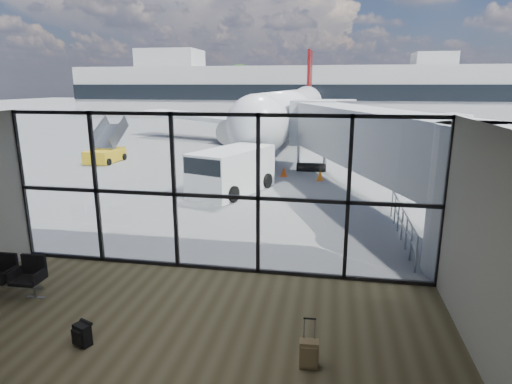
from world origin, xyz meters
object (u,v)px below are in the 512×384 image
(seating_row, at_px, (2,272))
(mobile_stairs, at_px, (106,153))
(backpack, at_px, (82,335))
(service_van, at_px, (231,170))
(belt_loader, at_px, (255,140))
(suitcase, at_px, (309,354))
(airliner, at_px, (293,110))

(seating_row, height_order, mobile_stairs, mobile_stairs)
(backpack, height_order, service_van, service_van)
(backpack, height_order, belt_loader, belt_loader)
(suitcase, height_order, airliner, airliner)
(seating_row, relative_size, backpack, 4.51)
(seating_row, bearing_deg, service_van, 72.20)
(suitcase, bearing_deg, belt_loader, 98.59)
(suitcase, distance_m, mobile_stairs, 24.89)
(airliner, relative_size, mobile_stairs, 10.32)
(seating_row, relative_size, airliner, 0.06)
(backpack, bearing_deg, seating_row, 174.24)
(mobile_stairs, bearing_deg, belt_loader, 43.73)
(backpack, height_order, mobile_stairs, mobile_stairs)
(service_van, bearing_deg, seating_row, -86.28)
(belt_loader, bearing_deg, service_van, -106.16)
(backpack, distance_m, airliner, 33.51)
(seating_row, height_order, suitcase, seating_row)
(backpack, distance_m, belt_loader, 28.25)
(suitcase, height_order, service_van, service_van)
(seating_row, height_order, belt_loader, belt_loader)
(seating_row, xyz_separation_m, suitcase, (7.87, -1.63, -0.28))
(backpack, bearing_deg, mobile_stairs, 140.23)
(airliner, bearing_deg, belt_loader, -114.66)
(backpack, bearing_deg, service_van, 112.42)
(suitcase, bearing_deg, backpack, 177.79)
(airliner, distance_m, service_van, 20.42)
(service_van, bearing_deg, suitcase, -50.63)
(seating_row, distance_m, airliner, 32.02)
(backpack, xyz_separation_m, belt_loader, (-1.53, 28.21, 0.41))
(seating_row, relative_size, mobile_stairs, 0.66)
(seating_row, xyz_separation_m, belt_loader, (1.74, 26.46, 0.09))
(service_van, distance_m, belt_loader, 15.22)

